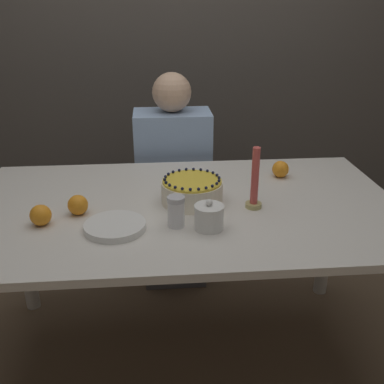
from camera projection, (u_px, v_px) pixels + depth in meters
The scene contains 12 objects.
ground_plane at pixel (186, 355), 2.06m from camera, with size 12.00×12.00×0.00m, color brown.
wall_behind at pixel (169, 34), 2.83m from camera, with size 8.00×0.05×2.60m.
dining_table at pixel (185, 227), 1.80m from camera, with size 1.69×0.98×0.77m.
cake at pixel (192, 191), 1.76m from camera, with size 0.24×0.24×0.11m.
sugar_bowl at pixel (209, 217), 1.55m from camera, with size 0.10×0.10×0.11m.
sugar_shaker at pixel (176, 211), 1.57m from camera, with size 0.06×0.06×0.11m.
plate_stack at pixel (115, 226), 1.56m from camera, with size 0.21×0.21×0.02m.
candle at pixel (255, 184), 1.69m from camera, with size 0.06×0.06×0.24m.
orange_fruit_0 at pixel (41, 215), 1.58m from camera, with size 0.08×0.08×0.08m.
orange_fruit_1 at pixel (281, 169), 2.01m from camera, with size 0.07×0.07×0.07m.
orange_fruit_2 at pixel (78, 205), 1.66m from camera, with size 0.07×0.07×0.07m.
person_man_blue_shirt at pixel (174, 195), 2.49m from camera, with size 0.40×0.34×1.17m.
Camera 1 is at (-0.11, -1.59, 1.51)m, focal length 42.00 mm.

